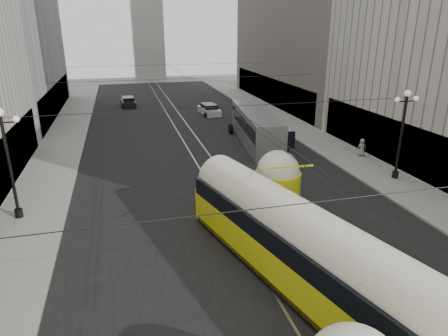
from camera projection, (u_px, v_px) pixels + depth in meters
road at (190, 139)px, 39.42m from camera, size 20.00×85.00×0.02m
sidewalk_left at (65, 138)px, 39.75m from camera, size 4.00×72.00×0.15m
sidewalk_right at (289, 124)px, 45.43m from camera, size 4.00×72.00×0.15m
rail_left at (183, 140)px, 39.25m from camera, size 0.12×85.00×0.04m
rail_right at (198, 139)px, 39.60m from camera, size 0.12×85.00×0.04m
distant_tower at (146, 2)px, 77.64m from camera, size 6.00×6.00×31.36m
lamppost_left_mid at (8, 158)px, 21.97m from camera, size 1.86×0.44×6.37m
lamppost_right_mid at (402, 130)px, 27.93m from camera, size 1.86×0.44×6.37m
catenary at (191, 80)px, 36.55m from camera, size 25.00×72.00×0.23m
streetcar at (299, 245)px, 16.93m from camera, size 6.44×16.92×3.81m
city_bus at (256, 126)px, 37.50m from camera, size 4.01×12.58×3.13m
sedan_white_far at (209, 110)px, 50.09m from camera, size 2.22×4.52×1.38m
sedan_dark_far at (128, 102)px, 55.34m from camera, size 2.01×4.24×1.30m
pedestrian_sidewalk_right at (362, 147)px, 33.74m from camera, size 0.82×0.61×1.51m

